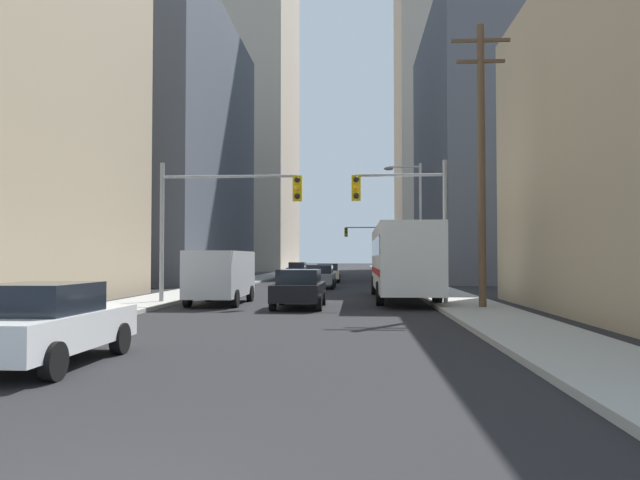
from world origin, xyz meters
The scene contains 18 objects.
sidewalk_left centered at (-6.71, 50.00, 0.07)m, with size 2.78×160.00×0.15m, color #9E9E99.
sidewalk_right centered at (6.71, 50.00, 0.07)m, with size 2.78×160.00×0.15m, color #9E9E99.
city_bus centered at (4.42, 23.50, 1.93)m, with size 2.67×11.50×3.40m.
cargo_van_silver centered at (-3.49, 20.56, 1.29)m, with size 2.16×5.22×2.26m.
sedan_white centered at (-3.45, 6.24, 0.77)m, with size 1.95×4.23×1.52m.
sedan_black centered at (0.02, 18.89, 0.77)m, with size 1.95×4.23×1.52m.
sedan_grey centered at (-0.05, 33.66, 0.77)m, with size 1.95×4.23×1.52m.
sedan_beige centered at (0.01, 43.17, 0.77)m, with size 1.95×4.26×1.52m.
sedan_blue centered at (-3.68, 55.54, 0.77)m, with size 1.95×4.24×1.52m.
traffic_signal_near_left centered at (-3.26, 20.09, 4.14)m, with size 6.04×0.44×6.00m.
traffic_signal_near_right centered at (4.25, 20.09, 4.05)m, with size 3.93×0.44×6.00m.
traffic_signal_far_right centered at (3.73, 62.25, 4.10)m, with size 5.04×0.44×6.00m.
utility_pole_right centered at (6.99, 18.10, 5.69)m, with size 2.20×0.28×10.81m.
street_lamp_right centered at (5.69, 30.22, 4.52)m, with size 2.20×0.32×7.50m.
building_left_mid_office centered at (-21.01, 46.46, 11.66)m, with size 24.24×25.98×23.32m, color #4C515B.
building_left_far_tower centered at (-20.22, 91.78, 32.25)m, with size 23.78×27.33×64.49m, color #B7A893.
building_right_mid_block centered at (15.97, 49.18, 11.65)m, with size 14.56×23.98×23.29m, color #4C515B.
building_right_far_highrise centered at (16.55, 91.53, 37.46)m, with size 14.91×18.12×74.92m, color #B7A893.
Camera 1 is at (2.26, -4.28, 1.98)m, focal length 33.07 mm.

